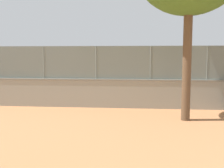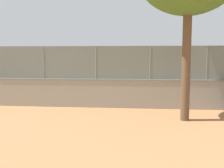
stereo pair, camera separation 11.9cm
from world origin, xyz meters
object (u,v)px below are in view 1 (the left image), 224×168
Objects in this scene: courtside_bench at (42,96)px; player_crossing_court at (109,86)px; player_baseline_waiting at (125,83)px; sports_ball at (125,102)px.

player_crossing_court is at bearing -150.05° from courtside_bench.
player_crossing_court is at bearing 59.61° from player_baseline_waiting.
player_crossing_court is 0.99× the size of player_baseline_waiting.
player_baseline_waiting is at bearing -120.39° from player_crossing_court.
player_baseline_waiting is at bearing -86.70° from sports_ball.
sports_ball is at bearing 121.37° from player_crossing_court.
sports_ball is at bearing 93.30° from player_baseline_waiting.
player_baseline_waiting reaches higher than player_crossing_court.
courtside_bench is at bearing 29.95° from player_crossing_court.
courtside_bench reaches higher than sports_ball.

